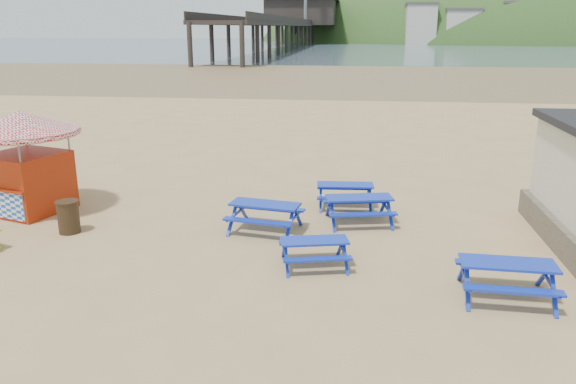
# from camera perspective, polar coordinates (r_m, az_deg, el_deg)

# --- Properties ---
(ground) EXTENTS (400.00, 400.00, 0.00)m
(ground) POSITION_cam_1_polar(r_m,az_deg,el_deg) (14.45, -0.77, -5.48)
(ground) COLOR tan
(ground) RESTS_ON ground
(wet_sand) EXTENTS (400.00, 400.00, 0.00)m
(wet_sand) POSITION_cam_1_polar(r_m,az_deg,el_deg) (68.52, 5.67, 11.82)
(wet_sand) COLOR brown
(wet_sand) RESTS_ON ground
(sea) EXTENTS (400.00, 400.00, 0.00)m
(sea) POSITION_cam_1_polar(r_m,az_deg,el_deg) (183.37, 6.76, 14.62)
(sea) COLOR #445561
(sea) RESTS_ON ground
(picnic_table_blue_a) EXTENTS (1.82, 1.51, 0.73)m
(picnic_table_blue_a) POSITION_cam_1_polar(r_m,az_deg,el_deg) (17.52, 5.80, -0.34)
(picnic_table_blue_a) COLOR #1736B7
(picnic_table_blue_a) RESTS_ON ground
(picnic_table_blue_b) EXTENTS (2.12, 1.82, 0.79)m
(picnic_table_blue_b) POSITION_cam_1_polar(r_m,az_deg,el_deg) (15.37, -2.34, -2.55)
(picnic_table_blue_b) COLOR #1736B7
(picnic_table_blue_b) RESTS_ON ground
(picnic_table_blue_c) EXTENTS (2.13, 1.85, 0.78)m
(picnic_table_blue_c) POSITION_cam_1_polar(r_m,az_deg,el_deg) (16.09, 7.21, -1.81)
(picnic_table_blue_c) COLOR #1736B7
(picnic_table_blue_c) RESTS_ON ground
(picnic_table_blue_d) EXTENTS (1.81, 1.58, 0.66)m
(picnic_table_blue_d) POSITION_cam_1_polar(r_m,az_deg,el_deg) (13.17, 2.68, -6.18)
(picnic_table_blue_d) COLOR #1736B7
(picnic_table_blue_d) RESTS_ON ground
(picnic_table_blue_e) EXTENTS (1.95, 1.60, 0.79)m
(picnic_table_blue_e) POSITION_cam_1_polar(r_m,az_deg,el_deg) (12.49, 21.30, -8.34)
(picnic_table_blue_e) COLOR #1736B7
(picnic_table_blue_e) RESTS_ON ground
(ice_cream_kiosk) EXTENTS (4.27, 4.27, 3.05)m
(ice_cream_kiosk) POSITION_cam_1_polar(r_m,az_deg,el_deg) (18.39, -25.30, 3.96)
(ice_cream_kiosk) COLOR #9E2308
(ice_cream_kiosk) RESTS_ON ground
(litter_bin) EXTENTS (0.61, 0.61, 0.90)m
(litter_bin) POSITION_cam_1_polar(r_m,az_deg,el_deg) (16.33, -21.41, -2.33)
(litter_bin) COLOR #322112
(litter_bin) RESTS_ON ground
(pier) EXTENTS (24.00, 220.00, 39.29)m
(pier) POSITION_cam_1_polar(r_m,az_deg,el_deg) (192.54, 1.26, 16.43)
(pier) COLOR black
(pier) RESTS_ON ground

